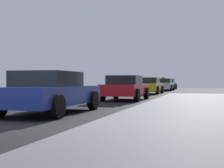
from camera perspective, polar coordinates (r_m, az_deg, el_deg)
name	(u,v)px	position (r m, az deg, el deg)	size (l,w,h in m)	color
ground_plane	(14,123)	(7.78, -16.97, -6.72)	(80.00, 80.00, 0.00)	black
sidewalk	(193,127)	(6.55, 14.19, -7.40)	(4.00, 32.00, 0.15)	slate
car_blue	(50,92)	(9.97, -10.86, -1.40)	(1.96, 4.39, 1.27)	#233899
car_red	(125,88)	(16.68, 2.38, -0.65)	(1.96, 4.07, 1.27)	red
car_yellow	(149,86)	(25.44, 6.56, -0.27)	(1.92, 4.29, 1.27)	yellow
car_silver	(164,84)	(34.48, 9.13, -0.07)	(2.07, 4.59, 1.43)	#B7B7BF
car_black	(168,84)	(40.79, 9.89, 0.01)	(1.98, 4.58, 1.27)	black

